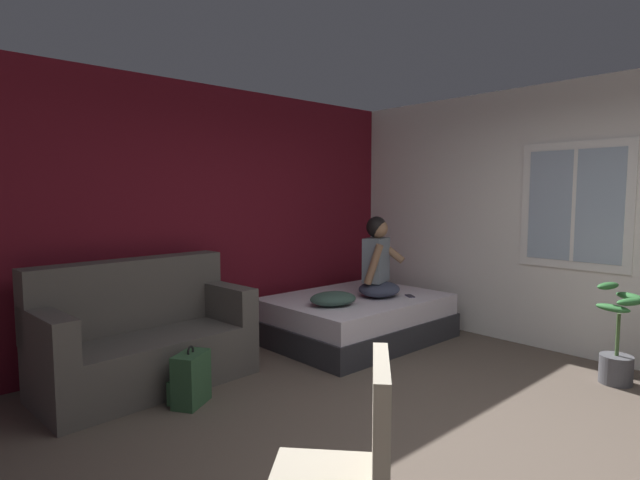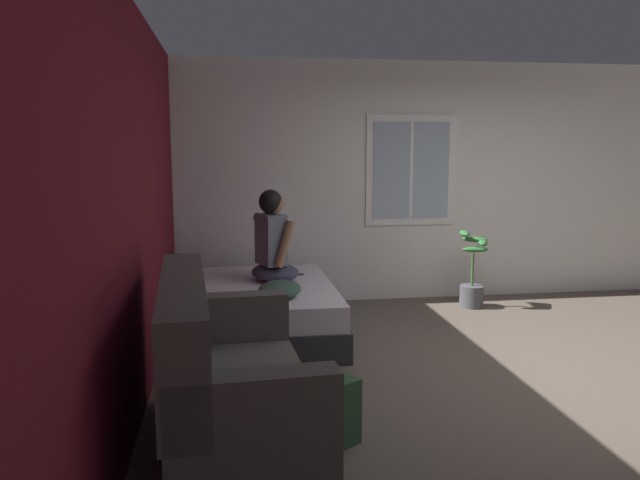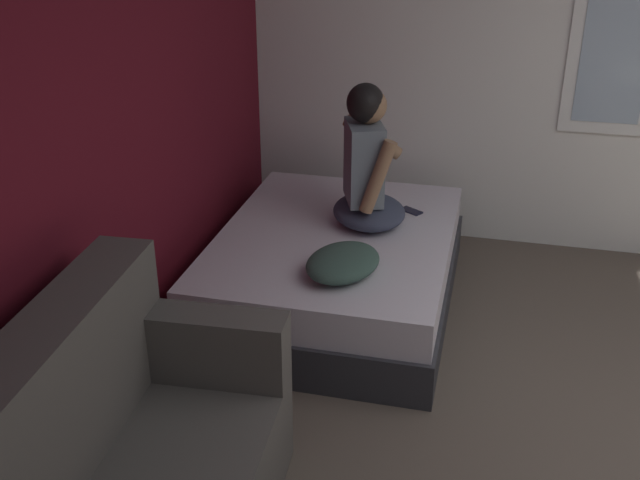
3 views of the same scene
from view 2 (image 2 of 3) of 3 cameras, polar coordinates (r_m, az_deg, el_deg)
name	(u,v)px [view 2 (image 2 of 3)]	position (r m, az deg, el deg)	size (l,w,h in m)	color
ground_plane	(549,373)	(5.31, 20.22, -11.33)	(40.00, 40.00, 0.00)	brown
wall_back_accent	(130,207)	(4.42, -17.01, 2.87)	(10.03, 0.16, 2.70)	maroon
wall_side_with_window	(441,181)	(7.38, 11.04, 5.27)	(0.19, 7.49, 2.70)	silver
bed	(259,310)	(5.90, -5.58, -6.43)	(1.90, 1.41, 0.48)	#2D2D33
couch	(225,389)	(3.69, -8.64, -13.30)	(1.75, 0.92, 1.04)	#514C47
person_seated	(273,244)	(5.96, -4.32, -0.36)	(0.64, 0.59, 0.88)	#383D51
backpack	(333,409)	(3.89, 1.17, -15.19)	(0.35, 0.34, 0.46)	#2D5133
throw_pillow	(280,289)	(5.34, -3.71, -4.53)	(0.48, 0.36, 0.14)	#385147
cell_phone	(296,274)	(6.29, -2.19, -3.11)	(0.07, 0.14, 0.01)	black
potted_plant	(472,280)	(7.06, 13.75, -3.58)	(0.39, 0.37, 0.85)	#4C4C51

